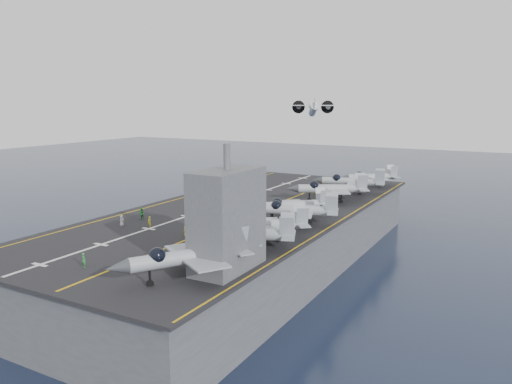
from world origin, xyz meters
The scene contains 26 objects.
ground centered at (0.00, 0.00, 0.00)m, with size 500.00×500.00×0.00m, color #142135.
hull centered at (0.00, 0.00, 5.00)m, with size 36.00×90.00×10.00m, color #56595E.
flight_deck centered at (0.00, 0.00, 10.20)m, with size 38.00×92.00×0.40m, color black.
foul_line centered at (3.00, 0.00, 10.42)m, with size 0.35×90.00×0.02m, color gold.
landing_centerline centered at (-6.00, 0.00, 10.42)m, with size 0.50×90.00×0.02m, color silver.
deck_edge_port centered at (-17.00, 0.00, 10.42)m, with size 0.25×90.00×0.02m, color gold.
deck_edge_stbd centered at (18.50, 0.00, 10.42)m, with size 0.25×90.00×0.02m, color gold.
island_superstructure centered at (15.00, -30.00, 17.90)m, with size 5.00×10.00×15.00m, color #56595E, non-canonical shape.
fighter_jet_0 centered at (12.96, -35.08, 13.21)m, with size 17.71×19.45×5.62m, color #9DA7AD, non-canonical shape.
fighter_jet_1 centered at (13.46, -23.03, 13.01)m, with size 17.74×15.01×5.23m, color #929AA0, non-canonical shape.
fighter_jet_2 centered at (13.15, -16.78, 12.85)m, with size 16.90×15.97×4.89m, color #A2AAB2, non-canonical shape.
fighter_jet_3 centered at (13.35, -6.43, 13.04)m, with size 17.62×14.42×5.27m, color #A3ABB2, non-canonical shape.
fighter_jet_4 centered at (10.96, -2.14, 12.85)m, with size 16.71×16.47×4.89m, color gray, non-canonical shape.
fighter_jet_6 centered at (11.47, 14.53, 13.19)m, with size 19.27×17.18×5.58m, color #9FA8AE, non-canonical shape.
fighter_jet_7 centered at (12.21, 25.34, 13.13)m, with size 17.76×13.93×5.46m, color gray, non-canonical shape.
fighter_jet_8 centered at (13.39, 35.91, 12.84)m, with size 16.86×16.13×4.89m, color #9CA6AD, non-canonical shape.
tow_cart_a centered at (2.53, -20.02, 11.08)m, with size 2.59×2.03×1.37m, color gold, non-canonical shape.
tow_cart_b centered at (4.86, 1.43, 10.99)m, with size 2.24×1.77×1.18m, color yellow, non-canonical shape.
tow_cart_c centered at (5.03, 21.85, 10.93)m, with size 1.96×1.47×1.07m, color gold, non-canonical shape.
crew_0 centered at (-11.15, -20.51, 11.25)m, with size 0.73×1.05×1.71m, color silver.
crew_1 centered at (-6.69, -18.99, 11.26)m, with size 1.17×0.92×1.71m, color gold.
crew_2 centered at (-11.43, -15.57, 11.41)m, with size 1.37×1.46×2.02m, color #268C33.
crew_5 centered at (-11.28, 20.54, 11.28)m, with size 0.79×1.11×1.75m, color silver.
crew_6 centered at (-0.47, -38.04, 11.32)m, with size 1.22×0.93×1.84m, color #2B8235.
crew_7 centered at (2.48, -17.97, 11.42)m, with size 1.29×1.46×2.04m, color silver.
transport_plane centered at (-12.35, 61.63, 27.66)m, with size 25.55×22.43×5.04m, color silver, non-canonical shape.
Camera 1 is at (45.59, -78.33, 30.19)m, focal length 35.00 mm.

